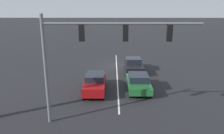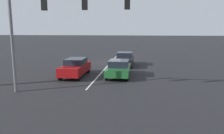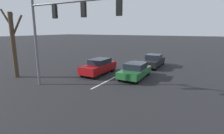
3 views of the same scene
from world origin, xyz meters
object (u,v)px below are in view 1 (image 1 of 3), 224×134
at_px(car_darkgreen_leftlane_front, 138,82).
at_px(traffic_signal_gantry, 94,46).
at_px(car_black_leftlane_second, 134,65).
at_px(car_maroon_midlane_front, 95,83).

xyz_separation_m(car_darkgreen_leftlane_front, traffic_signal_gantry, (3.38, 5.58, 4.25)).
distance_m(car_darkgreen_leftlane_front, car_black_leftlane_second, 5.88).
bearing_deg(car_darkgreen_leftlane_front, traffic_signal_gantry, 58.85).
relative_size(car_maroon_midlane_front, car_darkgreen_leftlane_front, 1.05).
bearing_deg(car_darkgreen_leftlane_front, car_black_leftlane_second, -91.02).
bearing_deg(car_maroon_midlane_front, car_darkgreen_leftlane_front, -175.03).
relative_size(car_darkgreen_leftlane_front, traffic_signal_gantry, 0.46).
bearing_deg(car_black_leftlane_second, car_maroon_midlane_front, 57.78).
height_order(car_darkgreen_leftlane_front, traffic_signal_gantry, traffic_signal_gantry).
xyz_separation_m(car_maroon_midlane_front, traffic_signal_gantry, (-0.43, 5.25, 4.18)).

